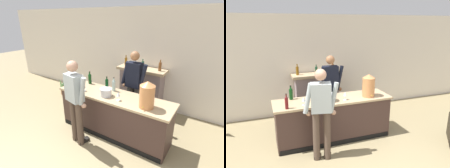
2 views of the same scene
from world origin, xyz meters
TOP-DOWN VIEW (x-y plane):
  - wall_back_panel at (0.00, 3.77)m, footprint 12.00×0.07m
  - bar_counter at (-0.07, 2.05)m, footprint 2.55×0.71m
  - fireplace_stone at (-0.08, 3.51)m, footprint 1.33×0.52m
  - person_customer at (-0.53, 1.39)m, footprint 0.65×0.37m
  - person_bartender at (0.07, 2.69)m, footprint 0.66×0.32m
  - copper_dispenser at (0.71, 1.94)m, footprint 0.28×0.32m
  - ice_bucket_steel at (-0.19, 1.94)m, footprint 0.25×0.25m
  - wine_bottle_merlot_tall at (-0.20, 2.26)m, footprint 0.07×0.07m
  - wine_bottle_chardonnay_pale at (-1.09, 1.81)m, footprint 0.07×0.07m
  - wine_bottle_riesling_slim at (-0.42, 2.30)m, footprint 0.07×0.07m
  - wine_bottle_rose_blush at (-0.93, 2.32)m, footprint 0.08×0.08m
  - wine_glass_by_dispenser at (0.14, 1.90)m, footprint 0.07×0.07m
  - wine_glass_mid_counter at (-0.75, 1.89)m, footprint 0.08×0.08m

SIDE VIEW (x-z plane):
  - bar_counter at x=-0.07m, z-range 0.00..0.94m
  - fireplace_stone at x=-0.08m, z-range -0.13..1.35m
  - person_customer at x=-0.53m, z-range 0.10..1.86m
  - person_bartender at x=0.07m, z-range 0.10..1.89m
  - ice_bucket_steel at x=-0.19m, z-range 0.94..1.10m
  - wine_glass_mid_counter at x=-0.75m, z-range 0.97..1.15m
  - wine_bottle_riesling_slim at x=-0.42m, z-range 0.93..1.21m
  - wine_glass_by_dispenser at x=0.14m, z-range 0.98..1.16m
  - wine_bottle_chardonnay_pale at x=-1.09m, z-range 0.92..1.23m
  - wine_bottle_merlot_tall at x=-0.20m, z-range 0.93..1.24m
  - wine_bottle_rose_blush at x=-0.93m, z-range 0.93..1.24m
  - copper_dispenser at x=0.71m, z-range 0.94..1.45m
  - wall_back_panel at x=0.00m, z-range 0.00..2.75m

